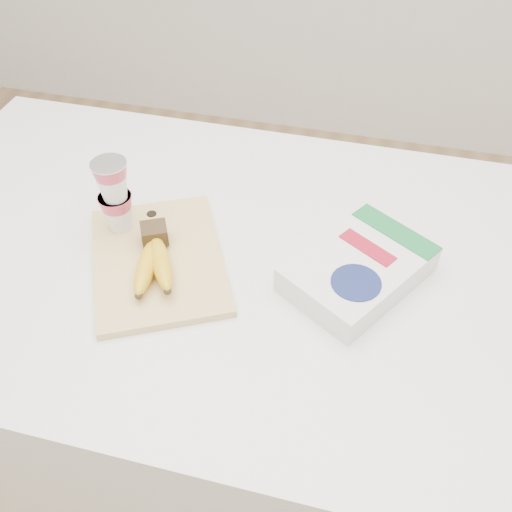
{
  "coord_description": "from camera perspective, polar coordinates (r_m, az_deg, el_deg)",
  "views": [
    {
      "loc": [
        0.3,
        -0.74,
        1.73
      ],
      "look_at": [
        0.13,
        -0.03,
        1.01
      ],
      "focal_mm": 40.0,
      "sensor_mm": 36.0,
      "label": 1
    }
  ],
  "objects": [
    {
      "name": "cereal_box",
      "position": [
        1.03,
        10.19,
        -1.31
      ],
      "size": [
        0.28,
        0.31,
        0.06
      ],
      "rotation": [
        0.0,
        0.0,
        -0.56
      ],
      "color": "white",
      "rests_on": "table"
    },
    {
      "name": "yogurt_stack",
      "position": [
        1.09,
        -13.98,
        6.03
      ],
      "size": [
        0.07,
        0.07,
        0.15
      ],
      "color": "white",
      "rests_on": "cutting_board"
    },
    {
      "name": "table",
      "position": [
        1.48,
        -4.55,
        -12.75
      ],
      "size": [
        1.29,
        0.86,
        0.97
      ],
      "primitive_type": "cube",
      "color": "white",
      "rests_on": "ground"
    },
    {
      "name": "room",
      "position": [
        0.89,
        -7.85,
        18.94
      ],
      "size": [
        4.0,
        4.0,
        4.0
      ],
      "color": "tan",
      "rests_on": "ground"
    },
    {
      "name": "bananas",
      "position": [
        1.04,
        -10.17,
        -0.28
      ],
      "size": [
        0.12,
        0.19,
        0.05
      ],
      "color": "#382816",
      "rests_on": "cutting_board"
    },
    {
      "name": "cutting_board",
      "position": [
        1.08,
        -9.74,
        -0.4
      ],
      "size": [
        0.35,
        0.39,
        0.02
      ],
      "primitive_type": "cube",
      "rotation": [
        0.0,
        0.0,
        0.47
      ],
      "color": "#E5C37E",
      "rests_on": "table"
    }
  ]
}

